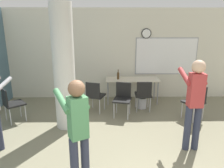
# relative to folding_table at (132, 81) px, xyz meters

# --- Properties ---
(wall_back) EXTENTS (8.00, 0.15, 2.80)m
(wall_back) POSITION_rel_folding_table_xyz_m (-0.38, 0.50, 0.72)
(wall_back) COLOR beige
(wall_back) RESTS_ON ground_plane
(support_pillar) EXTENTS (0.48, 0.48, 2.80)m
(support_pillar) POSITION_rel_folding_table_xyz_m (-1.71, -1.60, 0.72)
(support_pillar) COLOR silver
(support_pillar) RESTS_ON ground_plane
(folding_table) EXTENTS (1.60, 0.61, 0.73)m
(folding_table) POSITION_rel_folding_table_xyz_m (0.00, 0.00, 0.00)
(folding_table) COLOR beige
(folding_table) RESTS_ON ground_plane
(bottle_on_table) EXTENTS (0.07, 0.07, 0.29)m
(bottle_on_table) POSITION_rel_folding_table_xyz_m (-0.43, -0.03, 0.17)
(bottle_on_table) COLOR #4C3319
(bottle_on_table) RESTS_ON folding_table
(waste_bin) EXTENTS (0.25, 0.25, 0.32)m
(waste_bin) POSITION_rel_folding_table_xyz_m (0.24, -0.52, -0.52)
(waste_bin) COLOR #B2B2B7
(waste_bin) RESTS_ON ground_plane
(chair_mid_room) EXTENTS (0.60, 0.60, 0.87)m
(chair_mid_room) POSITION_rel_folding_table_xyz_m (1.45, -1.32, -0.17)
(chair_mid_room) COLOR black
(chair_mid_room) RESTS_ON ground_plane
(chair_table_left) EXTENTS (0.56, 0.56, 0.87)m
(chair_table_left) POSITION_rel_folding_table_xyz_m (-1.09, -0.77, -0.17)
(chair_table_left) COLOR black
(chair_table_left) RESTS_ON ground_plane
(chair_table_right) EXTENTS (0.45, 0.45, 0.87)m
(chair_table_right) POSITION_rel_folding_table_xyz_m (0.23, -0.72, -0.17)
(chair_table_right) COLOR black
(chair_table_right) RESTS_ON ground_plane
(chair_table_front) EXTENTS (0.53, 0.53, 0.87)m
(chair_table_front) POSITION_rel_folding_table_xyz_m (-0.35, -1.00, -0.17)
(chair_table_front) COLOR black
(chair_table_front) RESTS_ON ground_plane
(chair_by_left_wall) EXTENTS (0.62, 0.62, 0.87)m
(chair_by_left_wall) POSITION_rel_folding_table_xyz_m (-3.09, -1.35, -0.17)
(chair_by_left_wall) COLOR black
(chair_by_left_wall) RESTS_ON ground_plane
(person_playing_front) EXTENTS (0.57, 0.67, 1.67)m
(person_playing_front) POSITION_rel_folding_table_xyz_m (-1.15, -3.61, 0.31)
(person_playing_front) COLOR #2D3347
(person_playing_front) RESTS_ON ground_plane
(person_playing_side) EXTENTS (0.39, 0.68, 1.76)m
(person_playing_side) POSITION_rel_folding_table_xyz_m (0.87, -2.59, 0.36)
(person_playing_side) COLOR #2D3347
(person_playing_side) RESTS_ON ground_plane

